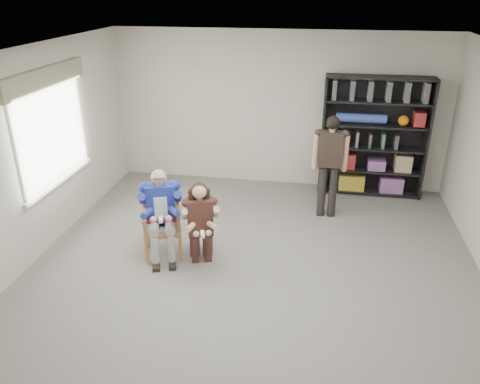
% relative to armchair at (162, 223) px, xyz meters
% --- Properties ---
extents(room_shell, '(6.00, 7.00, 2.80)m').
position_rel_armchair_xyz_m(room_shell, '(1.29, -0.61, 0.91)').
color(room_shell, beige).
rests_on(room_shell, ground).
extents(floor, '(6.00, 7.00, 0.01)m').
position_rel_armchair_xyz_m(floor, '(1.29, -0.61, -0.49)').
color(floor, slate).
rests_on(floor, ground).
extents(window_left, '(0.16, 2.00, 1.75)m').
position_rel_armchair_xyz_m(window_left, '(-1.66, 0.39, 1.14)').
color(window_left, white).
rests_on(window_left, room_shell).
extents(armchair, '(0.71, 0.70, 0.98)m').
position_rel_armchair_xyz_m(armchair, '(0.00, 0.00, 0.00)').
color(armchair, '#A87439').
rests_on(armchair, floor).
extents(seated_man, '(0.76, 0.90, 1.28)m').
position_rel_armchair_xyz_m(seated_man, '(0.00, 0.00, 0.15)').
color(seated_man, navy).
rests_on(seated_man, floor).
extents(kneeling_woman, '(0.71, 0.90, 1.17)m').
position_rel_armchair_xyz_m(kneeling_woman, '(0.58, -0.12, 0.09)').
color(kneeling_woman, '#371D1A').
rests_on(kneeling_woman, floor).
extents(bookshelf, '(1.80, 0.38, 2.10)m').
position_rel_armchair_xyz_m(bookshelf, '(2.99, 2.67, 0.56)').
color(bookshelf, black).
rests_on(bookshelf, floor).
extents(standing_man, '(0.53, 0.30, 1.68)m').
position_rel_armchair_xyz_m(standing_man, '(2.24, 1.61, 0.35)').
color(standing_man, black).
rests_on(standing_man, floor).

